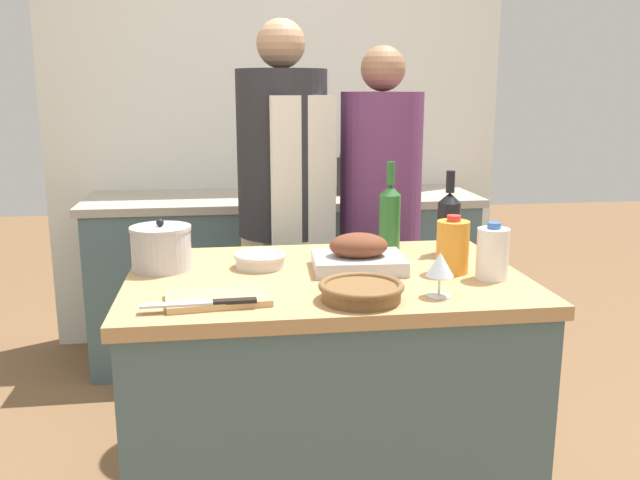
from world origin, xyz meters
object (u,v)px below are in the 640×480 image
object	(u,v)px
milk_jug	(493,253)
condiment_bottle_short	(347,174)
wine_bottle_green	(449,221)
roasting_pan	(358,256)
condiment_bottle_extra	(259,178)
juice_jug	(453,246)
mixing_bowl	(260,259)
wine_bottle_dark	(390,215)
cutting_board	(218,298)
condiment_bottle_tall	(342,176)
wine_glass_left	(440,266)
person_cook_guest	(380,217)
wicker_basket	(361,291)
person_cook_aproned	(283,207)
stock_pot	(161,248)
knife_chef	(203,303)

from	to	relation	value
milk_jug	condiment_bottle_short	xyz separation A→B (m)	(-0.12, 1.77, 0.02)
wine_bottle_green	roasting_pan	bearing A→B (deg)	-154.75
condiment_bottle_extra	juice_jug	bearing A→B (deg)	-71.35
wine_bottle_green	condiment_bottle_short	bearing A→B (deg)	93.66
mixing_bowl	wine_bottle_green	distance (m)	0.66
wine_bottle_dark	condiment_bottle_short	xyz separation A→B (m)	(0.09, 1.34, -0.02)
wine_bottle_green	juice_jug	bearing A→B (deg)	-105.50
roasting_pan	cutting_board	distance (m)	0.51
condiment_bottle_tall	condiment_bottle_extra	bearing A→B (deg)	-179.69
wine_glass_left	condiment_bottle_short	bearing A→B (deg)	87.34
condiment_bottle_short	person_cook_guest	size ratio (longest dim) A/B	0.12
roasting_pan	wicker_basket	xyz separation A→B (m)	(-0.05, -0.31, -0.02)
juice_jug	condiment_bottle_short	distance (m)	1.68
mixing_bowl	wine_bottle_dark	size ratio (longest dim) A/B	0.54
person_cook_aproned	condiment_bottle_short	bearing A→B (deg)	38.63
stock_pot	person_cook_aproned	size ratio (longest dim) A/B	0.11
wine_bottle_dark	juice_jug	bearing A→B (deg)	-71.59
knife_chef	roasting_pan	bearing A→B (deg)	35.66
wicker_basket	wine_glass_left	size ratio (longest dim) A/B	1.86
condiment_bottle_short	stock_pot	bearing A→B (deg)	-119.67
cutting_board	stock_pot	bearing A→B (deg)	116.10
stock_pot	wine_bottle_dark	size ratio (longest dim) A/B	0.62
roasting_pan	stock_pot	distance (m)	0.62
roasting_pan	juice_jug	distance (m)	0.29
roasting_pan	person_cook_guest	distance (m)	0.84
juice_jug	wine_bottle_green	world-z (taller)	wine_bottle_green
cutting_board	wine_bottle_dark	bearing A→B (deg)	41.92
condiment_bottle_tall	condiment_bottle_extra	world-z (taller)	condiment_bottle_tall
condiment_bottle_tall	person_cook_aproned	size ratio (longest dim) A/B	0.13
mixing_bowl	wine_glass_left	xyz separation A→B (m)	(0.47, -0.38, 0.06)
stock_pot	wine_glass_left	world-z (taller)	stock_pot
wicker_basket	knife_chef	size ratio (longest dim) A/B	0.78
wine_bottle_green	person_cook_guest	distance (m)	0.65
wicker_basket	condiment_bottle_tall	distance (m)	1.79
stock_pot	milk_jug	bearing A→B (deg)	-14.02
cutting_board	person_cook_aproned	xyz separation A→B (m)	(0.27, 1.07, 0.06)
condiment_bottle_short	wine_bottle_green	bearing A→B (deg)	-86.34
condiment_bottle_tall	condiment_bottle_short	bearing A→B (deg)	70.10
wine_bottle_green	knife_chef	world-z (taller)	wine_bottle_green
stock_pot	wine_glass_left	bearing A→B (deg)	-27.16
roasting_pan	condiment_bottle_short	distance (m)	1.63
milk_jug	knife_chef	size ratio (longest dim) A/B	0.58
person_cook_aproned	wine_glass_left	bearing A→B (deg)	-97.35
wine_bottle_dark	condiment_bottle_extra	xyz separation A→B (m)	(-0.40, 1.18, -0.02)
wine_bottle_dark	condiment_bottle_tall	world-z (taller)	wine_bottle_dark
juice_jug	person_cook_aproned	bearing A→B (deg)	117.24
cutting_board	milk_jug	xyz separation A→B (m)	(0.81, 0.11, 0.07)
wine_bottle_green	wine_bottle_dark	size ratio (longest dim) A/B	0.93
condiment_bottle_extra	wine_bottle_green	bearing A→B (deg)	-65.79
cutting_board	juice_jug	size ratio (longest dim) A/B	1.61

